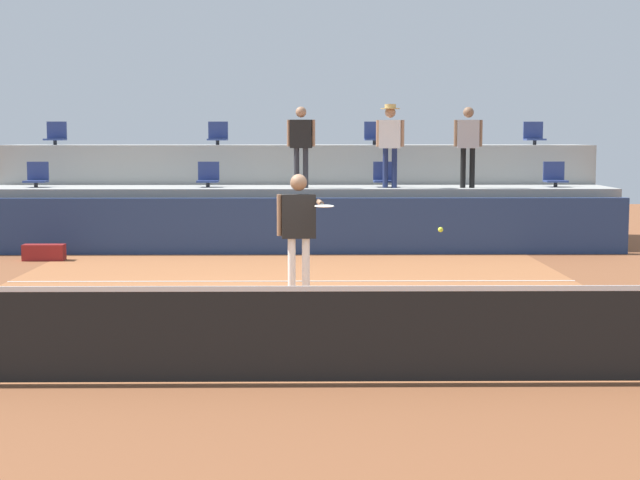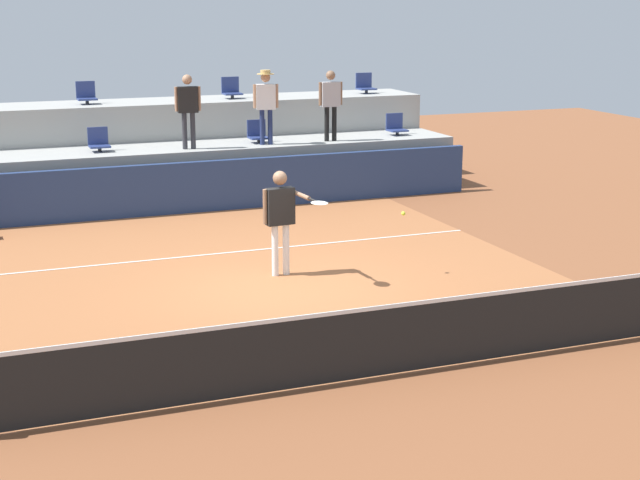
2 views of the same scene
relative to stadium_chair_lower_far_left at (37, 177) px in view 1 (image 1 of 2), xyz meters
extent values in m
plane|color=brown|center=(5.33, -7.23, -1.46)|extent=(40.00, 40.00, 0.00)
cube|color=#A36038|center=(5.33, -6.23, -1.46)|extent=(9.00, 10.00, 0.01)
cube|color=silver|center=(5.33, -4.83, -1.46)|extent=(9.00, 0.06, 0.00)
cube|color=black|center=(5.33, -11.23, -1.01)|extent=(10.40, 0.01, 0.87)
cube|color=white|center=(5.33, -11.23, -0.57)|extent=(10.40, 0.02, 0.05)
cube|color=navy|center=(5.33, -1.23, -0.91)|extent=(13.00, 0.16, 1.10)
cube|color=#9E9E99|center=(5.33, 0.07, -0.84)|extent=(13.00, 1.80, 1.25)
cube|color=#9E9E99|center=(5.33, 1.87, -0.41)|extent=(13.00, 1.80, 2.10)
cylinder|color=#2D2D33|center=(0.00, -0.08, -0.16)|extent=(0.08, 0.08, 0.10)
cube|color=navy|center=(0.00, -0.08, -0.09)|extent=(0.44, 0.40, 0.04)
cube|color=navy|center=(0.00, 0.10, 0.12)|extent=(0.44, 0.04, 0.38)
cylinder|color=#2D2D33|center=(3.52, -0.08, -0.16)|extent=(0.08, 0.08, 0.10)
cube|color=navy|center=(3.52, -0.08, -0.09)|extent=(0.44, 0.40, 0.04)
cube|color=navy|center=(3.52, 0.10, 0.12)|extent=(0.44, 0.04, 0.38)
cylinder|color=#2D2D33|center=(7.15, -0.08, -0.16)|extent=(0.08, 0.08, 0.10)
cube|color=navy|center=(7.15, -0.08, -0.09)|extent=(0.44, 0.40, 0.04)
cube|color=navy|center=(7.15, 0.10, 0.12)|extent=(0.44, 0.04, 0.38)
cylinder|color=#2D2D33|center=(10.69, -0.08, -0.16)|extent=(0.08, 0.08, 0.10)
cube|color=navy|center=(10.69, -0.08, -0.09)|extent=(0.44, 0.40, 0.04)
cube|color=navy|center=(10.69, 0.10, 0.12)|extent=(0.44, 0.04, 0.38)
cylinder|color=#2D2D33|center=(-0.05, 1.72, 0.69)|extent=(0.08, 0.08, 0.10)
cube|color=navy|center=(-0.05, 1.72, 0.76)|extent=(0.44, 0.40, 0.04)
cube|color=navy|center=(-0.05, 1.90, 0.97)|extent=(0.44, 0.04, 0.38)
cylinder|color=#2D2D33|center=(3.56, 1.72, 0.69)|extent=(0.08, 0.08, 0.10)
cube|color=navy|center=(3.56, 1.72, 0.76)|extent=(0.44, 0.40, 0.04)
cube|color=navy|center=(3.56, 1.90, 0.97)|extent=(0.44, 0.04, 0.38)
cylinder|color=#2D2D33|center=(7.07, 1.72, 0.69)|extent=(0.08, 0.08, 0.10)
cube|color=navy|center=(7.07, 1.72, 0.76)|extent=(0.44, 0.40, 0.04)
cube|color=navy|center=(7.07, 1.90, 0.97)|extent=(0.44, 0.04, 0.38)
cylinder|color=#2D2D33|center=(10.66, 1.72, 0.69)|extent=(0.08, 0.08, 0.10)
cube|color=navy|center=(10.66, 1.72, 0.76)|extent=(0.44, 0.40, 0.04)
cube|color=navy|center=(10.66, 1.90, 0.97)|extent=(0.44, 0.04, 0.38)
cylinder|color=white|center=(5.36, -6.55, -1.03)|extent=(0.12, 0.12, 0.87)
cylinder|color=white|center=(5.55, -6.53, -1.03)|extent=(0.12, 0.12, 0.87)
cube|color=black|center=(5.46, -6.54, -0.29)|extent=(0.48, 0.22, 0.62)
sphere|color=#846047|center=(5.46, -6.54, 0.19)|extent=(0.25, 0.25, 0.24)
cylinder|color=#846047|center=(5.19, -6.56, -0.27)|extent=(0.08, 0.08, 0.58)
cylinder|color=#846047|center=(5.75, -6.79, -0.08)|extent=(0.11, 0.55, 0.07)
cylinder|color=black|center=(5.78, -7.17, -0.08)|extent=(0.06, 0.26, 0.04)
ellipsoid|color=silver|center=(5.80, -7.45, -0.08)|extent=(0.28, 0.34, 0.03)
cylinder|color=#2D2D33|center=(5.35, -0.37, 0.19)|extent=(0.12, 0.12, 0.80)
cylinder|color=#2D2D33|center=(5.53, -0.39, 0.19)|extent=(0.12, 0.12, 0.80)
cube|color=black|center=(5.44, -0.38, 0.87)|extent=(0.45, 0.23, 0.57)
sphere|color=#A87A5B|center=(5.44, -0.38, 1.31)|extent=(0.24, 0.24, 0.22)
cylinder|color=#A87A5B|center=(5.19, -0.35, 0.89)|extent=(0.08, 0.08, 0.54)
cylinder|color=#A87A5B|center=(5.69, -0.41, 0.89)|extent=(0.08, 0.08, 0.54)
cylinder|color=navy|center=(7.15, -0.36, 0.19)|extent=(0.13, 0.13, 0.80)
cylinder|color=navy|center=(7.33, -0.40, 0.19)|extent=(0.13, 0.13, 0.80)
cube|color=white|center=(7.24, -0.38, 0.87)|extent=(0.46, 0.27, 0.57)
sphere|color=#A87A5B|center=(7.24, -0.38, 1.30)|extent=(0.26, 0.26, 0.22)
cylinder|color=#A87A5B|center=(6.99, -0.33, 0.89)|extent=(0.08, 0.08, 0.53)
cylinder|color=#A87A5B|center=(7.49, -0.44, 0.89)|extent=(0.08, 0.08, 0.53)
cylinder|color=tan|center=(7.24, -0.38, 1.38)|extent=(0.47, 0.47, 0.01)
cylinder|color=tan|center=(7.24, -0.38, 1.43)|extent=(0.27, 0.27, 0.09)
cylinder|color=black|center=(8.73, -0.38, 0.19)|extent=(0.12, 0.12, 0.80)
cylinder|color=black|center=(8.91, -0.39, 0.19)|extent=(0.12, 0.12, 0.80)
cube|color=#B2B2B7|center=(8.82, -0.38, 0.87)|extent=(0.44, 0.21, 0.57)
sphere|color=#846047|center=(8.82, -0.38, 1.31)|extent=(0.23, 0.23, 0.22)
cylinder|color=#846047|center=(8.57, -0.37, 0.89)|extent=(0.07, 0.07, 0.53)
cylinder|color=#846047|center=(9.07, -0.40, 0.89)|extent=(0.07, 0.07, 0.53)
sphere|color=#CCE033|center=(7.34, -7.30, -0.40)|extent=(0.07, 0.07, 0.07)
cube|color=maroon|center=(0.69, -2.15, -1.31)|extent=(0.76, 0.28, 0.30)
camera|label=1|loc=(5.60, -20.09, 0.82)|focal=54.64mm
camera|label=2|loc=(0.40, -21.36, 3.07)|focal=54.54mm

